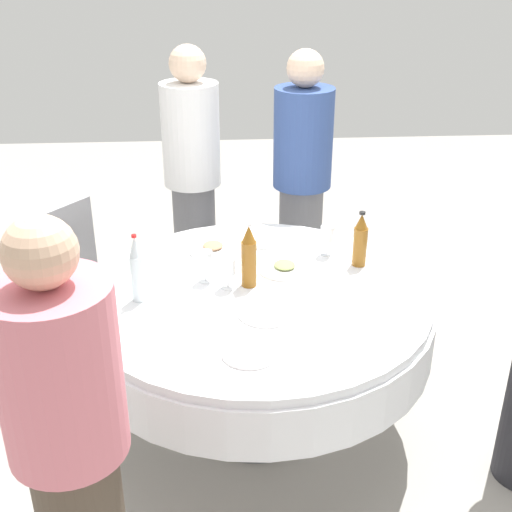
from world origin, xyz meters
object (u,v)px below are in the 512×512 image
Objects in this scene: plate_outer at (250,352)px; dining_table at (256,319)px; plate_south at (266,312)px; bottle_amber_rear at (360,241)px; plate_far at (284,268)px; plate_inner at (213,248)px; person_right at (72,455)px; person_east at (302,184)px; wine_glass_near at (327,234)px; wine_glass_left at (205,261)px; bottle_clear_front at (137,270)px; person_rear at (193,177)px; bottle_amber_east at (249,257)px; wine_glass_right at (228,268)px; chair_near at (55,262)px.

dining_table is at bearing 173.48° from plate_outer.
plate_south is at bearing 8.91° from dining_table.
plate_far is at bearing -84.96° from bottle_amber_rear.
dining_table is 6.29× the size of plate_inner.
plate_far is 0.16× the size of person_right.
plate_far is 0.15× the size of person_east.
wine_glass_near is at bearing 133.40° from dining_table.
wine_glass_left is 0.39m from plate_far.
bottle_clear_front is at bearing -65.86° from wine_glass_near.
person_rear is at bearing -175.93° from wine_glass_left.
bottle_amber_east is at bearing 102.02° from bottle_clear_front.
person_east is (0.14, 0.64, -0.01)m from person_rear.
person_right is (1.02, -0.09, -0.07)m from bottle_clear_front.
person_rear is at bearing -156.71° from plate_far.
bottle_clear_front is 0.40m from wine_glass_right.
wine_glass_near is (-0.31, 0.49, 0.01)m from wine_glass_right.
person_rear reaches higher than bottle_clear_front.
plate_south is (0.63, 0.22, -0.00)m from plate_inner.
plate_outer is 0.93m from plate_inner.
plate_far is 0.15× the size of person_rear.
wine_glass_near is 0.09× the size of person_rear.
plate_inner is at bearing -75.97° from person_right.
wine_glass_right reaches higher than chair_near.
bottle_amber_rear is (-0.23, 0.51, 0.27)m from dining_table.
plate_outer is at bearing -16.51° from plate_far.
person_right is (1.29, -1.11, -0.06)m from bottle_amber_rear.
person_rear is (-1.13, -0.08, 0.01)m from wine_glass_left.
wine_glass_left is 0.60× the size of plate_inner.
wine_glass_near is at bearing 122.22° from wine_glass_right.
plate_south is 1.51m from chair_near.
plate_inner is (-0.92, -0.13, 0.00)m from plate_outer.
bottle_clear_front is 0.65m from plate_outer.
plate_inner is at bearing -156.79° from dining_table.
wine_glass_near is at bearing 126.23° from bottle_amber_east.
plate_south is (0.30, 0.25, -0.09)m from wine_glass_left.
wine_glass_right is at bearing -107.75° from dining_table.
person_rear reaches higher than dining_table.
plate_outer is at bearing -26.96° from wine_glass_near.
wine_glass_left is 0.62× the size of plate_south.
bottle_amber_east reaches higher than dining_table.
wine_glass_right is 0.29m from plate_south.
wine_glass_right is 0.41m from plate_inner.
person_rear is (-1.04, -0.45, 0.10)m from plate_far.
bottle_clear_front is 2.09× the size of wine_glass_right.
person_east is at bearing 150.38° from wine_glass_left.
wine_glass_left is 0.09× the size of person_rear.
chair_near reaches higher than plate_south.
plate_inner is 0.82m from person_rear.
bottle_amber_east reaches higher than plate_outer.
bottle_amber_east is at bearing -51.50° from plate_far.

